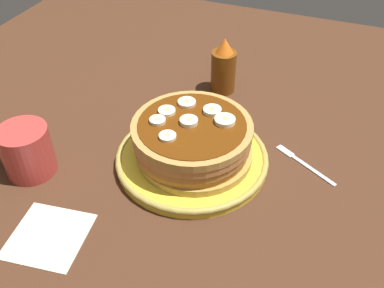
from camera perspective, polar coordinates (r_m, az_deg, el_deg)
ground_plane at (r=78.26cm, az=-0.00°, el=-3.20°), size 140.00×140.00×3.00cm
plate at (r=76.52cm, az=-0.00°, el=-1.80°), size 26.92×26.92×1.98cm
pancake_stack at (r=73.87cm, az=0.06°, el=0.57°), size 21.02×20.83×6.94cm
banana_slice_0 at (r=71.99cm, az=-0.30°, el=3.17°), size 3.05×3.05×1.03cm
banana_slice_1 at (r=68.90cm, az=-3.24°, el=0.98°), size 2.80×2.80×0.76cm
banana_slice_2 at (r=76.26cm, az=-0.69°, el=5.44°), size 3.19×3.19×0.81cm
banana_slice_3 at (r=72.21cm, az=-4.56°, el=3.07°), size 2.72×2.72×0.86cm
banana_slice_4 at (r=74.29cm, az=-3.34°, el=4.31°), size 2.98×2.98×0.82cm
banana_slice_5 at (r=74.27cm, az=2.68°, el=4.39°), size 3.16×3.16×0.96cm
banana_slice_6 at (r=72.07cm, az=4.35°, el=3.08°), size 3.49×3.49×1.03cm
coffee_mug at (r=78.08cm, az=-21.15°, el=-0.71°), size 11.93×8.48×8.82cm
napkin at (r=69.35cm, az=-18.36°, el=-11.39°), size 12.39×12.39×0.30cm
fork at (r=79.33cm, az=14.26°, el=-2.31°), size 11.73×7.39×0.50cm
syrup_bottle at (r=93.34cm, az=4.16°, el=9.96°), size 5.33×5.33×12.28cm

